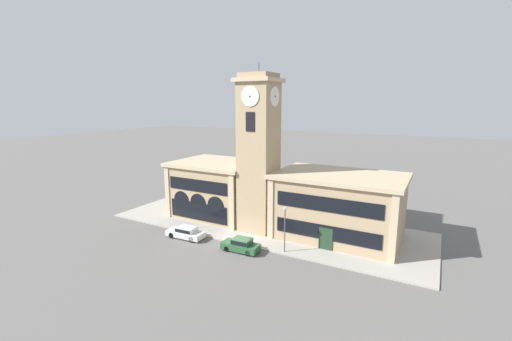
{
  "coord_description": "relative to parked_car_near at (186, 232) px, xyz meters",
  "views": [
    {
      "loc": [
        19.52,
        -30.86,
        15.8
      ],
      "look_at": [
        0.74,
        3.25,
        8.06
      ],
      "focal_mm": 24.0,
      "sensor_mm": 36.0,
      "label": 1
    }
  ],
  "objects": [
    {
      "name": "street_lamp",
      "position": [
        11.96,
        1.83,
        2.76
      ],
      "size": [
        0.36,
        0.36,
        4.98
      ],
      "color": "#4C4C51",
      "rests_on": "sidewalk_kerb"
    },
    {
      "name": "sidewalk_kerb",
      "position": [
        6.25,
        8.47,
        -0.65
      ],
      "size": [
        40.8,
        14.33,
        0.15
      ],
      "color": "#A39E93",
      "rests_on": "ground_plane"
    },
    {
      "name": "ground_plane",
      "position": [
        6.25,
        1.31,
        -0.72
      ],
      "size": [
        300.0,
        300.0,
        0.0
      ],
      "primitive_type": "plane",
      "color": "#605E5B"
    },
    {
      "name": "parked_car_mid",
      "position": [
        7.65,
        -0.0,
        0.02
      ],
      "size": [
        4.21,
        1.95,
        1.45
      ],
      "rotation": [
        0.0,
        0.0,
        3.19
      ],
      "color": "#285633",
      "rests_on": "ground_plane"
    },
    {
      "name": "clock_tower",
      "position": [
        6.25,
        6.57,
        8.93
      ],
      "size": [
        4.73,
        4.73,
        20.39
      ],
      "color": "tan",
      "rests_on": "ground_plane"
    },
    {
      "name": "town_hall_left_wing",
      "position": [
        -1.68,
        9.06,
        3.15
      ],
      "size": [
        11.93,
        9.78,
        7.71
      ],
      "color": "tan",
      "rests_on": "ground_plane"
    },
    {
      "name": "parked_car_near",
      "position": [
        0.0,
        0.0,
        0.0
      ],
      "size": [
        4.71,
        2.06,
        1.38
      ],
      "rotation": [
        0.0,
        0.0,
        3.19
      ],
      "color": "silver",
      "rests_on": "ground_plane"
    },
    {
      "name": "town_hall_right_wing",
      "position": [
        15.61,
        9.07,
        3.14
      ],
      "size": [
        14.78,
        9.78,
        7.69
      ],
      "color": "tan",
      "rests_on": "ground_plane"
    }
  ]
}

